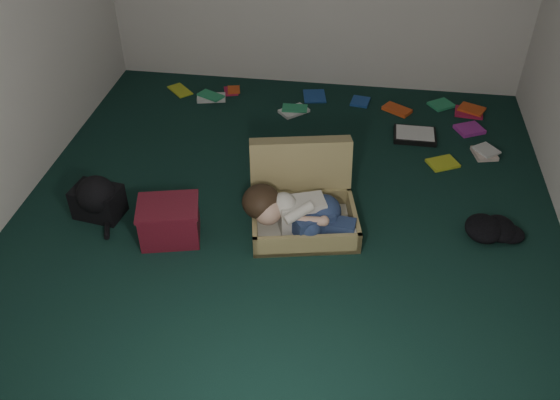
# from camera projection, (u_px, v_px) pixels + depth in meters

# --- Properties ---
(floor) EXTENTS (4.50, 4.50, 0.00)m
(floor) POSITION_uv_depth(u_px,v_px,m) (283.00, 225.00, 4.31)
(floor) COLOR black
(floor) RESTS_ON ground
(wall_front) EXTENTS (4.50, 0.00, 4.50)m
(wall_front) POSITION_uv_depth(u_px,v_px,m) (179.00, 384.00, 1.76)
(wall_front) COLOR silver
(wall_front) RESTS_ON ground
(suitcase) EXTENTS (0.87, 0.85, 0.54)m
(suitcase) POSITION_uv_depth(u_px,v_px,m) (302.00, 200.00, 4.28)
(suitcase) COLOR #9F8E57
(suitcase) RESTS_ON floor
(person) EXTENTS (0.82, 0.40, 0.34)m
(person) POSITION_uv_depth(u_px,v_px,m) (298.00, 212.00, 4.10)
(person) COLOR beige
(person) RESTS_ON suitcase
(maroon_bin) EXTENTS (0.48, 0.42, 0.29)m
(maroon_bin) POSITION_uv_depth(u_px,v_px,m) (170.00, 221.00, 4.12)
(maroon_bin) COLOR #5B121F
(maroon_bin) RESTS_ON floor
(backpack) EXTENTS (0.47, 0.40, 0.26)m
(backpack) POSITION_uv_depth(u_px,v_px,m) (98.00, 201.00, 4.33)
(backpack) COLOR black
(backpack) RESTS_ON floor
(clothing_pile) EXTENTS (0.45, 0.38, 0.13)m
(clothing_pile) POSITION_uv_depth(u_px,v_px,m) (502.00, 233.00, 4.14)
(clothing_pile) COLOR black
(clothing_pile) RESTS_ON floor
(paper_tray) EXTENTS (0.37, 0.28, 0.05)m
(paper_tray) POSITION_uv_depth(u_px,v_px,m) (415.00, 135.00, 5.22)
(paper_tray) COLOR black
(paper_tray) RESTS_ON floor
(book_scatter) EXTENTS (3.08, 1.27, 0.02)m
(book_scatter) POSITION_uv_depth(u_px,v_px,m) (354.00, 112.00, 5.56)
(book_scatter) COLOR #BCCB23
(book_scatter) RESTS_ON floor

